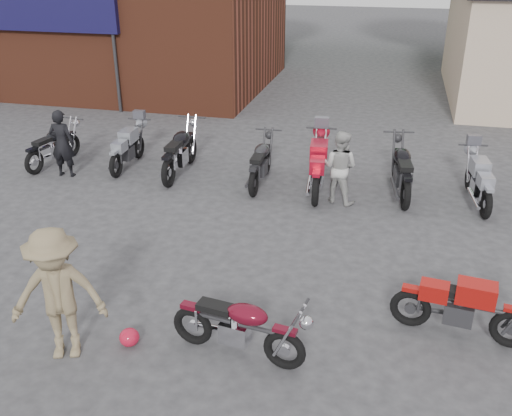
% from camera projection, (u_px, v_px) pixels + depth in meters
% --- Properties ---
extents(ground, '(90.00, 90.00, 0.00)m').
position_uv_depth(ground, '(245.00, 328.00, 7.94)').
color(ground, '#333335').
extents(brick_building, '(12.00, 8.00, 4.00)m').
position_uv_depth(brick_building, '(108.00, 27.00, 21.36)').
color(brick_building, brown).
rests_on(brick_building, ground).
extents(vintage_motorcycle, '(1.85, 0.85, 1.03)m').
position_uv_depth(vintage_motorcycle, '(240.00, 323.00, 7.20)').
color(vintage_motorcycle, '#5A0B1A').
rests_on(vintage_motorcycle, ground).
extents(sportbike, '(1.86, 0.82, 1.04)m').
position_uv_depth(sportbike, '(465.00, 304.00, 7.57)').
color(sportbike, '#AE120E').
rests_on(sportbike, ground).
extents(helmet, '(0.34, 0.34, 0.25)m').
position_uv_depth(helmet, '(129.00, 337.00, 7.57)').
color(helmet, red).
rests_on(helmet, ground).
extents(person_dark, '(0.59, 0.42, 1.55)m').
position_uv_depth(person_dark, '(62.00, 143.00, 12.84)').
color(person_dark, black).
rests_on(person_dark, ground).
extents(person_light, '(0.88, 0.77, 1.52)m').
position_uv_depth(person_light, '(340.00, 167.00, 11.52)').
color(person_light, '#B1B2AD').
rests_on(person_light, ground).
extents(person_tan, '(1.34, 1.03, 1.82)m').
position_uv_depth(person_tan, '(58.00, 295.00, 7.07)').
color(person_tan, '#81704F').
rests_on(person_tan, ground).
extents(row_bike_0, '(0.87, 1.89, 1.05)m').
position_uv_depth(row_bike_0, '(53.00, 144.00, 13.60)').
color(row_bike_0, black).
rests_on(row_bike_0, ground).
extents(row_bike_1, '(0.68, 1.86, 1.06)m').
position_uv_depth(row_bike_1, '(127.00, 145.00, 13.46)').
color(row_bike_1, gray).
rests_on(row_bike_1, ground).
extents(row_bike_2, '(0.76, 2.14, 1.23)m').
position_uv_depth(row_bike_2, '(180.00, 148.00, 13.02)').
color(row_bike_2, black).
rests_on(row_bike_2, ground).
extents(row_bike_3, '(0.68, 1.93, 1.11)m').
position_uv_depth(row_bike_3, '(261.00, 160.00, 12.50)').
color(row_bike_3, '#242527').
rests_on(row_bike_3, ground).
extents(row_bike_4, '(0.90, 2.20, 1.24)m').
position_uv_depth(row_bike_4, '(318.00, 163.00, 12.13)').
color(row_bike_4, '#AB0E23').
rests_on(row_bike_4, ground).
extents(row_bike_5, '(0.97, 2.18, 1.22)m').
position_uv_depth(row_bike_5, '(402.00, 167.00, 11.95)').
color(row_bike_5, black).
rests_on(row_bike_5, ground).
extents(row_bike_6, '(0.85, 1.95, 1.10)m').
position_uv_depth(row_bike_6, '(479.00, 178.00, 11.54)').
color(row_bike_6, gray).
rests_on(row_bike_6, ground).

